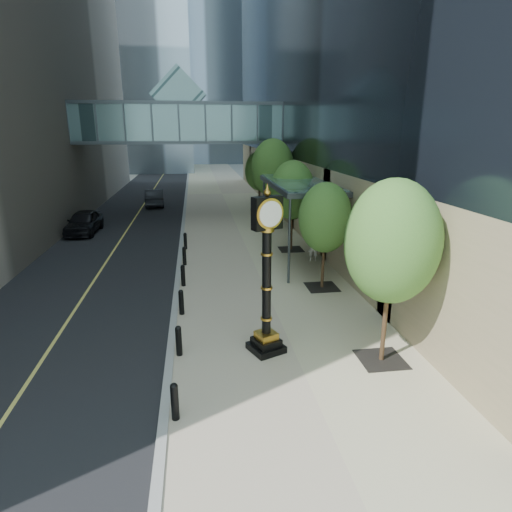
# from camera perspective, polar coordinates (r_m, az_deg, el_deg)

# --- Properties ---
(ground) EXTENTS (320.00, 320.00, 0.00)m
(ground) POSITION_cam_1_polar(r_m,az_deg,el_deg) (11.05, 4.53, -22.98)
(ground) COLOR gray
(ground) RESTS_ON ground
(road) EXTENTS (8.00, 180.00, 0.02)m
(road) POSITION_cam_1_polar(r_m,az_deg,el_deg) (49.06, -14.00, 7.83)
(road) COLOR black
(road) RESTS_ON ground
(sidewalk) EXTENTS (8.00, 180.00, 0.06)m
(sidewalk) POSITION_cam_1_polar(r_m,az_deg,el_deg) (48.89, -4.55, 8.25)
(sidewalk) COLOR tan
(sidewalk) RESTS_ON ground
(curb) EXTENTS (0.25, 180.00, 0.07)m
(curb) POSITION_cam_1_polar(r_m,az_deg,el_deg) (48.81, -9.29, 8.08)
(curb) COLOR gray
(curb) RESTS_ON ground
(distant_tower_c) EXTENTS (22.00, 22.00, 65.00)m
(distant_tower_c) POSITION_cam_1_polar(r_m,az_deg,el_deg) (130.86, -10.94, 27.49)
(distant_tower_c) COLOR #AEC7DB
(distant_tower_c) RESTS_ON ground
(skywalk) EXTENTS (17.00, 4.20, 5.80)m
(skywalk) POSITION_cam_1_polar(r_m,az_deg,el_deg) (36.32, -10.15, 17.38)
(skywalk) COLOR slate
(skywalk) RESTS_ON ground
(entrance_canopy) EXTENTS (3.00, 8.00, 4.38)m
(entrance_canopy) POSITION_cam_1_polar(r_m,az_deg,el_deg) (23.13, 5.72, 9.42)
(entrance_canopy) COLOR #383F44
(entrance_canopy) RESTS_ON ground
(bollard_row) EXTENTS (0.20, 16.20, 0.90)m
(bollard_row) POSITION_cam_1_polar(r_m,az_deg,el_deg) (18.49, -9.80, -4.34)
(bollard_row) COLOR black
(bollard_row) RESTS_ON sidewalk
(street_trees) EXTENTS (3.10, 28.64, 6.37)m
(street_trees) POSITION_cam_1_polar(r_m,az_deg,el_deg) (25.55, 4.67, 9.35)
(street_trees) COLOR black
(street_trees) RESTS_ON sidewalk
(street_clock) EXTENTS (1.30, 1.30, 5.29)m
(street_clock) POSITION_cam_1_polar(r_m,az_deg,el_deg) (13.39, 1.42, -3.87)
(street_clock) COLOR black
(street_clock) RESTS_ON sidewalk
(pedestrian) EXTENTS (0.63, 0.49, 1.53)m
(pedestrian) POSITION_cam_1_polar(r_m,az_deg,el_deg) (23.65, 7.66, 1.19)
(pedestrian) COLOR #BCB5AD
(pedestrian) RESTS_ON sidewalk
(car_near) EXTENTS (2.03, 4.74, 1.59)m
(car_near) POSITION_cam_1_polar(r_m,az_deg,el_deg) (32.26, -21.96, 4.24)
(car_near) COLOR black
(car_near) RESTS_ON road
(car_far) EXTENTS (2.04, 4.89, 1.57)m
(car_far) POSITION_cam_1_polar(r_m,az_deg,el_deg) (42.14, -13.39, 7.60)
(car_far) COLOR black
(car_far) RESTS_ON road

